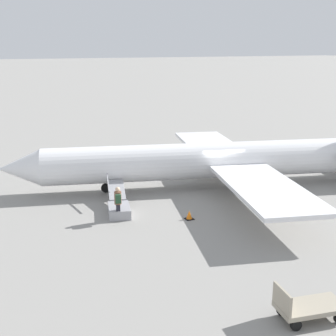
{
  "coord_description": "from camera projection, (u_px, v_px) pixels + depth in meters",
  "views": [
    {
      "loc": [
        15.0,
        23.86,
        8.57
      ],
      "look_at": [
        3.23,
        -0.19,
        1.53
      ],
      "focal_mm": 50.0,
      "sensor_mm": 36.0,
      "label": 1
    }
  ],
  "objects": [
    {
      "name": "ground_plane",
      "position": [
        216.0,
        187.0,
        29.28
      ],
      "size": [
        600.0,
        600.0,
        0.0
      ],
      "primitive_type": "plane",
      "color": "gray"
    },
    {
      "name": "airplane_main",
      "position": [
        229.0,
        159.0,
        28.97
      ],
      "size": [
        25.87,
        20.07,
        5.78
      ],
      "rotation": [
        0.0,
        0.0,
        -0.28
      ],
      "color": "white",
      "rests_on": "ground"
    },
    {
      "name": "boarding_stairs",
      "position": [
        119.0,
        206.0,
        24.67
      ],
      "size": [
        2.08,
        4.13,
        1.52
      ],
      "rotation": [
        0.0,
        0.0,
        -1.85
      ],
      "color": "#99999E",
      "rests_on": "ground"
    },
    {
      "name": "passenger",
      "position": [
        118.0,
        201.0,
        23.41
      ],
      "size": [
        0.42,
        0.56,
        1.74
      ],
      "rotation": [
        0.0,
        0.0,
        -1.85
      ],
      "color": "#23232D",
      "rests_on": "ground"
    },
    {
      "name": "luggage_cart",
      "position": [
        307.0,
        307.0,
        14.97
      ],
      "size": [
        2.37,
        1.49,
        1.22
      ],
      "rotation": [
        0.0,
        0.0,
        -0.19
      ],
      "color": "#9E937F",
      "rests_on": "ground"
    },
    {
      "name": "traffic_cone_near_stairs",
      "position": [
        189.0,
        215.0,
        23.74
      ],
      "size": [
        0.42,
        0.42,
        0.47
      ],
      "color": "black",
      "rests_on": "ground"
    }
  ]
}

